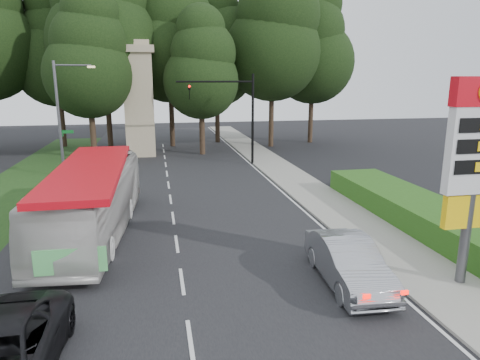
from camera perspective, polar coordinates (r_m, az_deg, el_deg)
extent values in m
plane|color=black|center=(11.73, -6.42, -21.98)|extent=(120.00, 120.00, 0.00)
cube|color=black|center=(22.61, -9.02, -4.27)|extent=(14.00, 80.00, 0.02)
cube|color=gray|center=(24.37, 11.39, -2.96)|extent=(3.00, 80.00, 0.12)
cube|color=#193814|center=(29.74, -28.13, -1.46)|extent=(5.00, 50.00, 0.02)
cube|color=#295416|center=(22.23, 22.60, -3.87)|extent=(3.00, 14.00, 1.20)
cylinder|color=#59595E|center=(16.04, 27.79, -7.08)|extent=(0.32, 0.32, 3.20)
cube|color=yellow|center=(15.75, 28.18, -3.66)|extent=(1.80, 0.25, 1.10)
cube|color=silver|center=(15.35, 28.99, 3.52)|extent=(2.00, 0.35, 2.80)
cube|color=black|center=(15.28, 29.24, 1.55)|extent=(1.70, 0.04, 0.45)
cylinder|color=black|center=(34.58, 1.70, 8.01)|extent=(0.20, 0.20, 7.20)
cylinder|color=black|center=(33.89, -3.34, 12.97)|extent=(6.00, 0.14, 0.14)
imported|color=black|center=(33.68, -6.79, 12.47)|extent=(0.18, 0.22, 1.10)
sphere|color=#FF0C05|center=(33.53, -6.76, 12.30)|extent=(0.18, 0.18, 0.18)
cylinder|color=#59595E|center=(32.36, -22.97, 7.33)|extent=(0.20, 0.20, 8.00)
cylinder|color=#59595E|center=(32.04, -21.42, 14.06)|extent=(2.40, 0.12, 0.12)
cube|color=#FFE599|center=(31.86, -19.22, 14.06)|extent=(0.50, 0.22, 0.14)
cube|color=#0C591E|center=(32.35, -22.06, 5.98)|extent=(0.85, 0.04, 0.22)
cube|color=#0C591E|center=(32.91, -22.65, 5.51)|extent=(0.04, 0.85, 0.22)
cube|color=tan|center=(39.66, -13.26, 9.65)|extent=(2.50, 2.50, 9.00)
cube|color=tan|center=(39.68, -13.64, 16.57)|extent=(3.00, 3.00, 0.60)
cube|color=tan|center=(39.71, -13.69, 17.29)|extent=(2.20, 2.20, 0.50)
cylinder|color=#2D2116|center=(47.68, -22.60, 7.37)|extent=(0.50, 0.50, 5.40)
sphere|color=black|center=(47.53, -23.21, 14.02)|extent=(8.40, 8.40, 8.40)
sphere|color=black|center=(47.72, -23.55, 17.61)|extent=(7.20, 7.20, 7.20)
sphere|color=black|center=(48.02, -23.85, 20.63)|extent=(5.40, 5.40, 5.40)
cylinder|color=#2D2116|center=(42.94, -17.09, 7.98)|extent=(0.50, 0.50, 6.48)
sphere|color=black|center=(42.91, -17.71, 16.86)|extent=(10.08, 10.08, 10.08)
sphere|color=black|center=(43.32, -18.07, 21.60)|extent=(8.64, 8.64, 8.64)
cylinder|color=#2D2116|center=(44.76, -9.08, 8.24)|extent=(0.50, 0.50, 5.94)
sphere|color=black|center=(44.66, -9.38, 16.06)|extent=(9.24, 9.24, 9.24)
sphere|color=black|center=(44.96, -9.54, 20.26)|extent=(7.92, 7.92, 7.92)
cylinder|color=#2D2116|center=(47.23, -3.03, 8.20)|extent=(0.50, 0.50, 5.22)
sphere|color=black|center=(47.06, -3.12, 14.72)|extent=(8.12, 8.12, 8.12)
sphere|color=black|center=(47.23, -3.16, 18.24)|extent=(6.96, 6.96, 6.96)
sphere|color=black|center=(47.50, -3.20, 21.20)|extent=(5.22, 5.22, 5.22)
cylinder|color=#2D2116|center=(44.29, 4.19, 8.43)|extent=(0.50, 0.50, 6.12)
sphere|color=black|center=(44.21, 4.34, 16.58)|extent=(9.52, 9.52, 9.52)
sphere|color=black|center=(44.54, 4.42, 20.95)|extent=(8.16, 8.16, 8.16)
cylinder|color=#2D2116|center=(47.74, 9.41, 8.31)|extent=(0.50, 0.50, 5.58)
sphere|color=black|center=(47.61, 9.68, 15.20)|extent=(8.68, 8.68, 8.68)
sphere|color=black|center=(47.83, 9.83, 18.91)|extent=(7.44, 7.44, 7.44)
sphere|color=black|center=(48.17, 9.96, 22.03)|extent=(5.58, 5.58, 5.58)
cylinder|color=#2D2116|center=(39.19, -19.02, 6.06)|extent=(0.50, 0.50, 4.68)
sphere|color=black|center=(38.95, -19.57, 13.09)|extent=(7.28, 7.28, 7.28)
sphere|color=black|center=(39.06, -19.87, 16.90)|extent=(6.24, 6.24, 6.24)
sphere|color=black|center=(39.29, -20.14, 20.10)|extent=(4.68, 4.68, 4.68)
cylinder|color=#2D2116|center=(39.56, -5.08, 6.53)|extent=(0.50, 0.50, 4.32)
sphere|color=black|center=(39.29, -5.21, 12.97)|extent=(6.72, 6.72, 6.72)
sphere|color=black|center=(39.36, -5.29, 16.47)|extent=(5.76, 5.76, 5.76)
sphere|color=black|center=(39.53, -5.35, 19.42)|extent=(4.32, 4.32, 4.32)
imported|color=silver|center=(19.84, -19.02, -2.65)|extent=(3.58, 11.42, 3.13)
imported|color=#A4A5AB|center=(15.06, 14.22, -10.54)|extent=(1.92, 4.84, 1.57)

